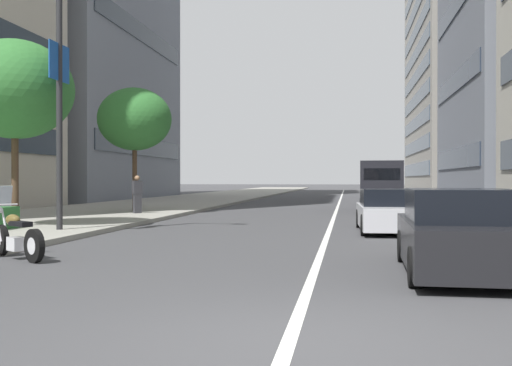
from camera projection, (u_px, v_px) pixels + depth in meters
name	position (u px, v px, depth m)	size (l,w,h in m)	color
ground_plane	(289.00, 342.00, 6.16)	(400.00, 400.00, 0.00)	#3A3A3D
sidewalk_right_plaza	(155.00, 205.00, 37.46)	(160.00, 8.78, 0.15)	gray
lane_centre_stripe	(339.00, 204.00, 40.78)	(110.00, 0.16, 0.01)	silver
motorcycle_by_sign_pole	(16.00, 237.00, 12.55)	(1.40, 1.87, 1.49)	black
car_following_behind	(458.00, 234.00, 10.51)	(4.52, 1.93, 1.46)	black
car_lead_in_lane	(389.00, 212.00, 19.10)	(4.68, 1.96, 1.33)	#B7B7BC
delivery_van_ahead	(381.00, 185.00, 31.23)	(5.74, 2.19, 2.51)	black
street_lamp_with_banners	(69.00, 67.00, 18.06)	(1.26, 2.25, 7.85)	#232326
street_tree_by_lamp_post	(15.00, 90.00, 19.43)	(3.67, 3.67, 5.88)	#473323
street_tree_near_plaza_corner	(135.00, 119.00, 28.88)	(3.45, 3.45, 5.77)	#473323
pedestrian_on_plaza	(137.00, 194.00, 26.98)	(0.46, 0.47, 1.65)	#2D2D33
office_tower_mid_left	(483.00, 44.00, 72.49)	(28.94, 15.62, 35.11)	gray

